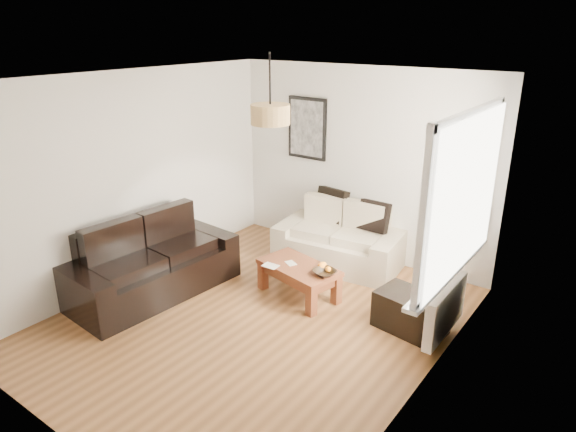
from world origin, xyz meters
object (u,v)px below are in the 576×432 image
Objects in this scene: loveseat_cream at (339,236)px; ottoman at (411,312)px; sofa_leather at (151,259)px; coffee_table at (299,280)px.

ottoman is at bearing -40.26° from loveseat_cream.
loveseat_cream is 2.47m from sofa_leather.
coffee_table is (0.07, -1.05, -0.21)m from loveseat_cream.
coffee_table is 1.37× the size of ottoman.
sofa_leather is 2.81× the size of ottoman.
sofa_leather is (-1.42, -2.01, 0.03)m from loveseat_cream.
sofa_leather is at bearing -147.16° from coffee_table.
loveseat_cream is at bearing 93.79° from coffee_table.
sofa_leather is 3.08m from ottoman.
ottoman is (1.39, 0.10, 0.00)m from coffee_table.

